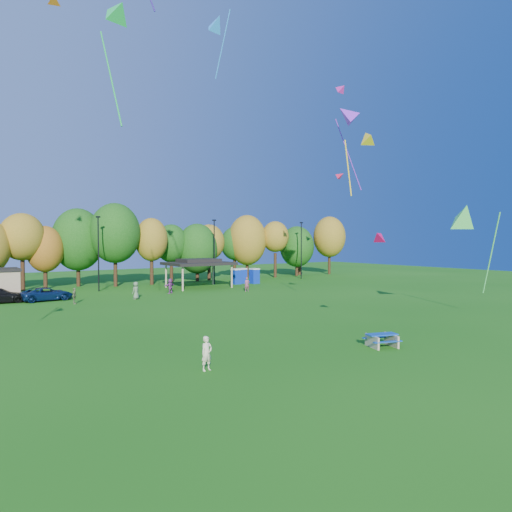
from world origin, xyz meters
TOP-DOWN VIEW (x-y plane):
  - ground at (0.00, 0.00)m, footprint 160.00×160.00m
  - tree_line at (-1.03, 45.51)m, footprint 93.57×10.55m
  - lamp_posts at (2.00, 40.00)m, footprint 64.50×0.25m
  - pavilion at (14.00, 37.00)m, footprint 8.20×6.20m
  - porta_potties at (21.82, 38.16)m, footprint 3.75×2.46m
  - picnic_table at (7.33, 1.38)m, footprint 2.15×1.95m
  - kite_flyer at (-3.33, 2.93)m, footprint 0.65×0.48m
  - car_c at (-4.80, 34.31)m, footprint 5.19×2.80m
  - far_person_0 at (16.69, 29.68)m, footprint 0.72×0.57m
  - far_person_1 at (8.18, 33.01)m, footprint 1.68×1.12m
  - far_person_2 at (-3.07, 30.23)m, footprint 0.67×1.00m
  - far_person_5 at (3.08, 30.23)m, footprint 1.07×0.96m
  - kite_0 at (21.66, 5.04)m, footprint 3.70×4.66m
  - kite_1 at (8.16, 22.04)m, footprint 2.07×4.10m
  - kite_4 at (9.52, 3.56)m, footprint 1.43×1.30m
  - kite_5 at (13.92, 8.54)m, footprint 2.17×3.22m
  - kite_9 at (-4.87, 11.71)m, footprint 2.09×4.49m
  - kite_11 at (29.62, 26.99)m, footprint 1.53×1.65m
  - kite_12 at (20.19, 16.83)m, footprint 4.70×4.04m
  - kite_13 at (19.07, 16.81)m, footprint 1.26×1.52m

SIDE VIEW (x-z plane):
  - ground at x=0.00m, z-range 0.00..0.00m
  - picnic_table at x=7.33m, z-range 0.06..0.83m
  - car_c at x=-4.80m, z-range 0.00..1.38m
  - far_person_2 at x=-3.07m, z-range 0.00..1.58m
  - kite_flyer at x=-3.33m, z-range 0.00..1.64m
  - far_person_0 at x=16.69m, z-range 0.00..1.73m
  - far_person_1 at x=8.18m, z-range 0.00..1.74m
  - far_person_5 at x=3.08m, z-range 0.00..1.84m
  - porta_potties at x=21.82m, z-range 0.01..2.19m
  - pavilion at x=14.00m, z-range 1.34..5.11m
  - lamp_posts at x=2.00m, z-range 0.36..9.45m
  - tree_line at x=-1.03m, z-range 0.34..11.49m
  - kite_4 at x=9.52m, z-range 5.86..7.06m
  - kite_0 at x=21.66m, z-range 4.25..12.19m
  - kite_5 at x=13.92m, z-range 11.44..16.93m
  - kite_11 at x=29.62m, z-range 14.00..15.35m
  - kite_12 at x=20.19m, z-range 14.44..23.17m
  - kite_9 at x=-4.87m, z-range 15.98..23.53m
  - kite_13 at x=19.07m, z-range 20.45..21.86m
  - kite_1 at x=8.16m, z-range 23.32..29.99m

